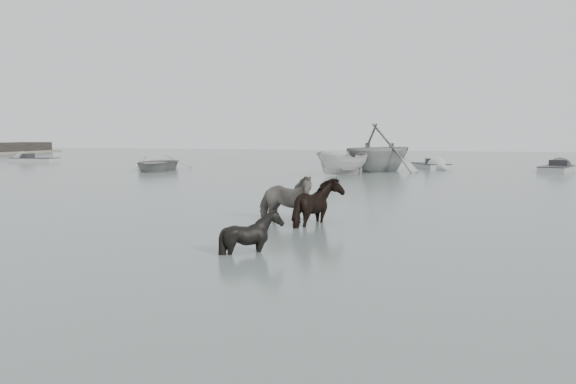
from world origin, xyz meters
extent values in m
plane|color=#54645E|center=(0.00, 0.00, 0.00)|extent=(140.00, 140.00, 0.00)
imported|color=black|center=(0.48, 2.42, 0.82)|extent=(2.10, 1.33, 1.64)
imported|color=black|center=(1.55, 2.15, 0.82)|extent=(1.66, 1.85, 1.64)
imported|color=black|center=(1.02, -1.79, 0.63)|extent=(1.18, 1.05, 1.27)
imported|color=#A2A29E|center=(-14.17, 21.09, 0.57)|extent=(5.08, 6.25, 1.14)
imported|color=#989A98|center=(0.37, 24.36, 1.64)|extent=(7.87, 8.12, 3.27)
imported|color=#B5B5B0|center=(-1.31, 20.45, 0.79)|extent=(3.49, 4.31, 1.59)
camera|label=1|loc=(5.04, -12.75, 2.49)|focal=35.00mm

